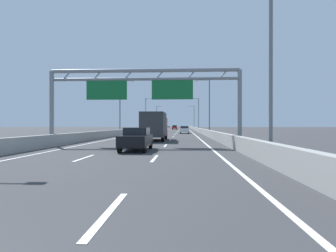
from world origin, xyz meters
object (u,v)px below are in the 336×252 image
object	(u,v)px
streetlamp_right_near	(266,52)
streetlamp_left_mid	(121,103)
streetlamp_left_far	(147,112)
black_car	(137,139)
streetlamp_right_distant	(194,116)
sign_gantry	(143,87)
streetlamp_right_mid	(208,103)
streetlamp_left_distant	(157,116)
box_truck	(155,125)
red_car	(175,127)
streetlamp_right_far	(198,112)
white_car	(184,130)
yellow_car	(161,128)

from	to	relation	value
streetlamp_right_near	streetlamp_left_mid	world-z (taller)	same
streetlamp_left_far	black_car	bearing A→B (deg)	-83.34
streetlamp_right_distant	sign_gantry	bearing A→B (deg)	-94.55
black_car	streetlamp_right_mid	bearing A→B (deg)	76.55
streetlamp_left_distant	box_truck	size ratio (longest dim) A/B	1.25
streetlamp_right_mid	red_car	xyz separation A→B (m)	(-7.36, 56.39, -4.62)
streetlamp_left_distant	streetlamp_left_far	bearing A→B (deg)	-90.00
black_car	sign_gantry	bearing A→B (deg)	92.90
streetlamp_right_far	red_car	size ratio (longest dim) A/B	2.06
streetlamp_right_distant	streetlamp_left_distant	bearing A→B (deg)	180.00
streetlamp_right_near	box_truck	distance (m)	18.08
white_car	streetlamp_left_far	bearing A→B (deg)	111.64
streetlamp_left_distant	sign_gantry	bearing A→B (deg)	-85.56
black_car	white_car	bearing A→B (deg)	84.94
streetlamp_left_far	streetlamp_right_far	bearing A→B (deg)	0.00
white_car	yellow_car	bearing A→B (deg)	101.70
streetlamp_left_mid	yellow_car	bearing A→B (deg)	84.76
black_car	box_truck	bearing A→B (deg)	89.92
sign_gantry	streetlamp_right_mid	bearing A→B (deg)	73.65
streetlamp_right_far	box_truck	xyz separation A→B (m)	(-7.30, -53.13, -3.75)
box_truck	streetlamp_left_far	bearing A→B (deg)	98.18
streetlamp_left_mid	streetlamp_right_far	distance (m)	37.70
sign_gantry	streetlamp_right_far	size ratio (longest dim) A/B	1.69
white_car	box_truck	bearing A→B (deg)	-97.40
streetlamp_right_near	red_car	bearing A→B (deg)	94.62
sign_gantry	streetlamp_right_far	world-z (taller)	streetlamp_right_far
streetlamp_right_distant	streetlamp_right_near	bearing A→B (deg)	-90.00
streetlamp_left_far	box_truck	world-z (taller)	streetlamp_left_far
streetlamp_right_distant	white_car	size ratio (longest dim) A/B	2.20
red_car	white_car	distance (m)	49.48
streetlamp_left_far	box_truck	xyz separation A→B (m)	(7.63, -53.13, -3.75)
sign_gantry	streetlamp_right_distant	size ratio (longest dim) A/B	1.69
streetlamp_right_mid	box_truck	world-z (taller)	streetlamp_right_mid
white_car	yellow_car	world-z (taller)	white_car
sign_gantry	streetlamp_left_mid	world-z (taller)	streetlamp_left_mid
sign_gantry	streetlamp_left_far	size ratio (longest dim) A/B	1.69
streetlamp_right_distant	white_car	world-z (taller)	streetlamp_right_distant
streetlamp_right_distant	yellow_car	distance (m)	30.25
streetlamp_left_far	sign_gantry	bearing A→B (deg)	-83.04
streetlamp_left_distant	streetlamp_right_distant	bearing A→B (deg)	0.00
white_car	streetlamp_left_mid	bearing A→B (deg)	-147.31
yellow_car	black_car	distance (m)	72.18
streetlamp_right_far	black_car	size ratio (longest dim) A/B	2.12
sign_gantry	white_car	size ratio (longest dim) A/B	3.71
streetlamp_left_far	yellow_car	xyz separation A→B (m)	(3.81, 6.87, -4.67)
streetlamp_left_far	red_car	world-z (taller)	streetlamp_left_far
streetlamp_right_mid	red_car	world-z (taller)	streetlamp_right_mid
streetlamp_right_near	streetlamp_left_far	world-z (taller)	same
streetlamp_left_mid	streetlamp_right_mid	bearing A→B (deg)	0.00
streetlamp_right_mid	white_car	bearing A→B (deg)	119.54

